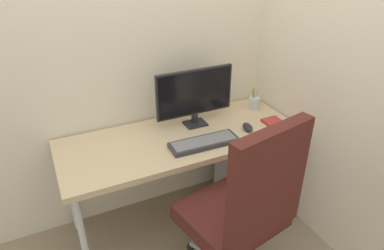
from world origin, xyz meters
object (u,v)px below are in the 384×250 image
filing_cabinet (252,171)px  keyboard (204,143)px  pen_holder (254,103)px  mouse (248,127)px  notebook (277,125)px  office_chair (244,207)px  monitor (195,94)px

filing_cabinet → keyboard: size_ratio=1.33×
filing_cabinet → pen_holder: pen_holder is taller
mouse → notebook: (0.21, -0.05, -0.01)m
keyboard → office_chair: bearing=-90.0°
filing_cabinet → mouse: 0.45m
pen_holder → notebook: (-0.01, -0.29, -0.04)m
mouse → pen_holder: size_ratio=0.64×
keyboard → pen_holder: pen_holder is taller
monitor → pen_holder: size_ratio=3.14×
pen_holder → mouse: bearing=-131.8°
mouse → notebook: size_ratio=0.50×
filing_cabinet → keyboard: bearing=-167.4°
pen_holder → filing_cabinet: bearing=-118.0°
keyboard → monitor: bearing=76.2°
office_chair → monitor: bearing=84.9°
monitor → keyboard: monitor is taller
office_chair → filing_cabinet: size_ratio=1.92×
filing_cabinet → notebook: bearing=-51.0°
keyboard → mouse: size_ratio=4.01×
filing_cabinet → notebook: size_ratio=2.69×
pen_holder → notebook: bearing=-91.7°
office_chair → pen_holder: size_ratio=6.56×
filing_cabinet → mouse: (-0.12, -0.06, 0.43)m
office_chair → pen_holder: (0.56, 0.75, 0.17)m
filing_cabinet → monitor: size_ratio=1.09×
filing_cabinet → notebook: (0.09, -0.11, 0.42)m
monitor → keyboard: 0.34m
keyboard → notebook: (0.55, -0.00, -0.00)m
mouse → pen_holder: 0.32m
filing_cabinet → monitor: (-0.40, 0.16, 0.63)m
office_chair → monitor: (0.06, 0.73, 0.34)m
pen_holder → monitor: bearing=-177.8°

